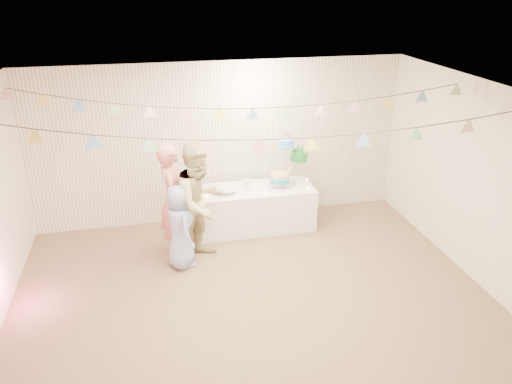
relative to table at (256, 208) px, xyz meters
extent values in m
plane|color=brown|center=(-0.46, -1.97, -0.34)|extent=(6.00, 6.00, 0.00)
plane|color=silver|center=(-0.46, -1.97, 2.26)|extent=(6.00, 6.00, 0.00)
plane|color=white|center=(-0.46, 0.53, 0.96)|extent=(6.00, 6.00, 0.00)
plane|color=white|center=(-0.46, -4.47, 0.96)|extent=(6.00, 6.00, 0.00)
plane|color=white|center=(2.54, -1.97, 0.96)|extent=(5.00, 5.00, 0.00)
cube|color=white|center=(0.00, 0.00, 0.00)|extent=(1.84, 0.73, 0.69)
cylinder|color=white|center=(-0.49, -0.05, 0.41)|extent=(0.37, 0.37, 0.02)
imported|color=#D77B70|center=(-1.31, -0.51, 0.51)|extent=(0.46, 0.65, 1.70)
imported|color=tan|center=(-0.96, -0.76, 0.53)|extent=(1.08, 1.05, 1.76)
imported|color=#8D9DC8|center=(-1.26, -0.89, 0.27)|extent=(0.52, 0.67, 1.22)
cylinder|color=#FFD88C|center=(-0.80, -0.15, 0.36)|extent=(0.04, 0.04, 0.03)
cylinder|color=#FFD88C|center=(-0.35, 0.18, 0.36)|extent=(0.04, 0.04, 0.03)
cylinder|color=#FFD88C|center=(0.10, -0.22, 0.36)|extent=(0.04, 0.04, 0.03)
cylinder|color=#FFD88C|center=(0.35, 0.22, 0.36)|extent=(0.04, 0.04, 0.03)
cylinder|color=#FFD88C|center=(0.82, -0.18, 0.36)|extent=(0.04, 0.04, 0.03)
cylinder|color=#FFD88C|center=(0.90, 0.15, 0.36)|extent=(0.04, 0.04, 0.03)
camera|label=1|loc=(-1.58, -7.05, 3.44)|focal=35.00mm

